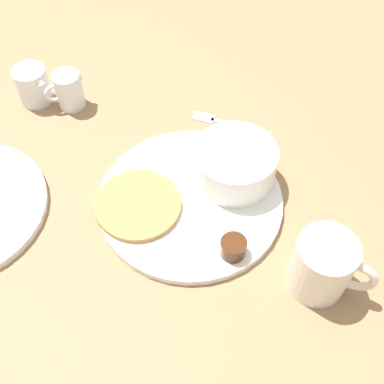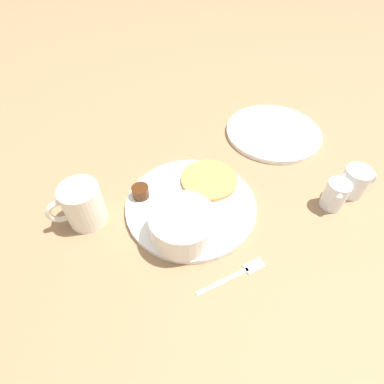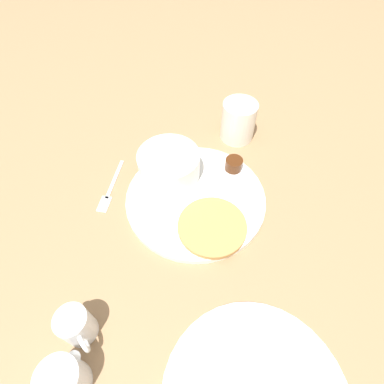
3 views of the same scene
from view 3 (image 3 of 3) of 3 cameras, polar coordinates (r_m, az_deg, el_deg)
name	(u,v)px [view 3 (image 3 of 3)]	position (r m, az deg, el deg)	size (l,w,h in m)	color
ground_plane	(196,200)	(0.59, 0.69, -1.53)	(4.00, 4.00, 0.00)	#93704C
plate	(196,198)	(0.59, 0.70, -1.18)	(0.27, 0.27, 0.01)	white
pancake_stack	(212,227)	(0.54, 3.87, -6.58)	(0.13, 0.13, 0.01)	#B78447
bowl	(170,163)	(0.60, -4.15, 5.45)	(0.12, 0.12, 0.06)	white
syrup_cup	(235,165)	(0.63, 8.27, 5.02)	(0.04, 0.04, 0.03)	#47230F
butter_ramekin	(169,158)	(0.63, -4.34, 6.53)	(0.04, 0.04, 0.04)	white
coffee_mug	(238,120)	(0.70, 8.83, 13.34)	(0.10, 0.08, 0.09)	silver
creamer_pitcher_near	(77,326)	(0.49, -21.10, -22.69)	(0.05, 0.07, 0.07)	white
creamer_pitcher_far	(63,381)	(0.48, -23.28, -30.17)	(0.08, 0.06, 0.07)	white
fork	(110,191)	(0.63, -15.43, 0.21)	(0.12, 0.09, 0.00)	silver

